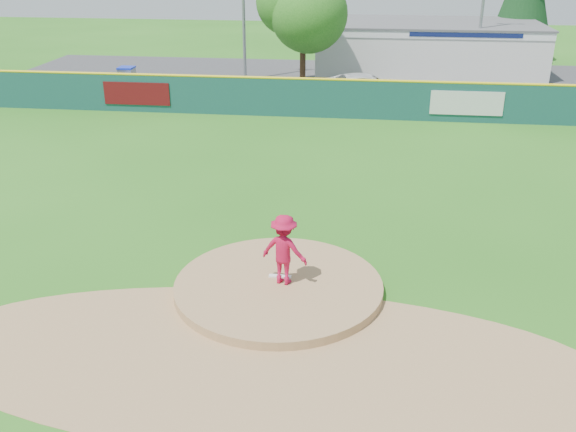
# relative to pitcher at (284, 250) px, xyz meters

# --- Properties ---
(ground) EXTENTS (120.00, 120.00, 0.00)m
(ground) POSITION_rel_pitcher_xyz_m (-0.15, -0.04, -1.20)
(ground) COLOR #286B19
(ground) RESTS_ON ground
(pitchers_mound) EXTENTS (5.50, 5.50, 0.50)m
(pitchers_mound) POSITION_rel_pitcher_xyz_m (-0.15, -0.04, -1.20)
(pitchers_mound) COLOR #9E774C
(pitchers_mound) RESTS_ON ground
(pitching_rubber) EXTENTS (0.60, 0.15, 0.04)m
(pitching_rubber) POSITION_rel_pitcher_xyz_m (-0.15, 0.26, -0.93)
(pitching_rubber) COLOR white
(pitching_rubber) RESTS_ON pitchers_mound
(infield_dirt_arc) EXTENTS (15.40, 15.40, 0.01)m
(infield_dirt_arc) POSITION_rel_pitcher_xyz_m (-0.15, -3.04, -1.20)
(infield_dirt_arc) COLOR #9E774C
(infield_dirt_arc) RESTS_ON ground
(parking_lot) EXTENTS (44.00, 16.00, 0.02)m
(parking_lot) POSITION_rel_pitcher_xyz_m (-0.15, 26.96, -1.19)
(parking_lot) COLOR #38383A
(parking_lot) RESTS_ON ground
(pitcher) EXTENTS (1.38, 1.01, 1.91)m
(pitcher) POSITION_rel_pitcher_xyz_m (0.00, 0.00, 0.00)
(pitcher) COLOR #B10F37
(pitcher) RESTS_ON pitchers_mound
(van) EXTENTS (6.00, 3.53, 1.56)m
(van) POSITION_rel_pitcher_xyz_m (1.87, 21.78, -0.40)
(van) COLOR white
(van) RESTS_ON parking_lot
(pool_building_grp) EXTENTS (15.20, 8.20, 3.31)m
(pool_building_grp) POSITION_rel_pitcher_xyz_m (5.86, 31.95, 0.46)
(pool_building_grp) COLOR silver
(pool_building_grp) RESTS_ON ground
(fence_banners) EXTENTS (20.77, 0.04, 1.20)m
(fence_banners) POSITION_rel_pitcher_xyz_m (-1.71, 17.88, -0.20)
(fence_banners) COLOR #590C0F
(fence_banners) RESTS_ON ground
(playground_slide) EXTENTS (0.92, 2.58, 1.42)m
(playground_slide) POSITION_rel_pitcher_xyz_m (-12.73, 22.97, -0.48)
(playground_slide) COLOR #162EC3
(playground_slide) RESTS_ON ground
(outfield_fence) EXTENTS (40.00, 0.14, 2.07)m
(outfield_fence) POSITION_rel_pitcher_xyz_m (-0.15, 17.96, -0.11)
(outfield_fence) COLOR #154440
(outfield_fence) RESTS_ON ground
(deciduous_tree) EXTENTS (5.60, 5.60, 7.36)m
(deciduous_tree) POSITION_rel_pitcher_xyz_m (-2.15, 24.96, 3.35)
(deciduous_tree) COLOR #382314
(deciduous_tree) RESTS_ON ground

